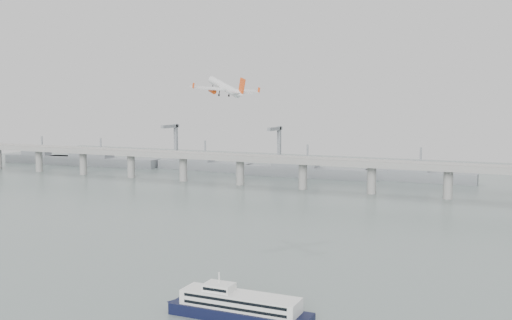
% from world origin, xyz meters
% --- Properties ---
extents(ground, '(900.00, 900.00, 0.00)m').
position_xyz_m(ground, '(0.00, 0.00, 0.00)').
color(ground, slate).
rests_on(ground, ground).
extents(bridge, '(800.00, 22.00, 23.90)m').
position_xyz_m(bridge, '(-1.15, 200.00, 17.65)').
color(bridge, gray).
rests_on(bridge, ground).
extents(distant_fleet, '(453.00, 60.90, 40.00)m').
position_xyz_m(distant_fleet, '(-155.36, 265.08, 6.22)').
color(distant_fleet, slate).
rests_on(distant_fleet, ground).
extents(ferry, '(71.31, 12.77, 13.46)m').
position_xyz_m(ferry, '(41.85, -46.81, 3.65)').
color(ferry, black).
rests_on(ferry, ground).
extents(airliner, '(35.68, 33.96, 13.53)m').
position_xyz_m(airliner, '(-24.46, 70.58, 70.46)').
color(airliner, silver).
rests_on(airliner, ground).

